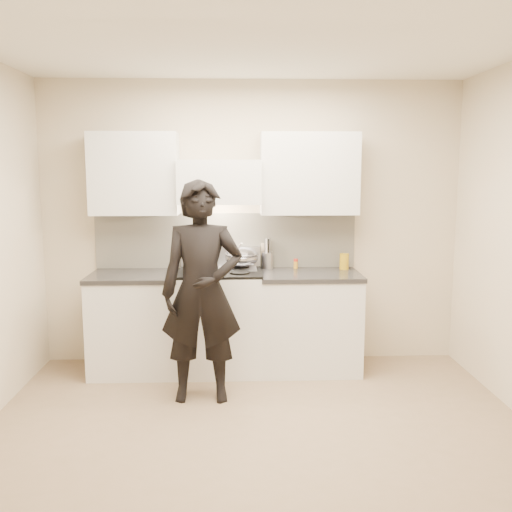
# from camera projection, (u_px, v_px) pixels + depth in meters

# --- Properties ---
(ground_plane) EXTENTS (4.00, 4.00, 0.00)m
(ground_plane) POSITION_uv_depth(u_px,v_px,m) (259.00, 439.00, 3.97)
(ground_plane) COLOR #876E57
(room_shell) EXTENTS (4.04, 3.54, 2.70)m
(room_shell) POSITION_uv_depth(u_px,v_px,m) (249.00, 207.00, 4.10)
(room_shell) COLOR #C1B69F
(room_shell) RESTS_ON ground
(stove) EXTENTS (0.76, 0.65, 0.96)m
(stove) POSITION_uv_depth(u_px,v_px,m) (221.00, 320.00, 5.30)
(stove) COLOR white
(stove) RESTS_ON ground
(counter_right) EXTENTS (0.92, 0.67, 0.92)m
(counter_right) POSITION_uv_depth(u_px,v_px,m) (309.00, 321.00, 5.33)
(counter_right) COLOR silver
(counter_right) RESTS_ON ground
(counter_left) EXTENTS (0.82, 0.67, 0.92)m
(counter_left) POSITION_uv_depth(u_px,v_px,m) (136.00, 323.00, 5.27)
(counter_left) COLOR silver
(counter_left) RESTS_ON ground
(wok) EXTENTS (0.32, 0.39, 0.26)m
(wok) POSITION_uv_depth(u_px,v_px,m) (242.00, 258.00, 5.32)
(wok) COLOR #A1A1AF
(wok) RESTS_ON stove
(stock_pot) EXTENTS (0.34, 0.27, 0.16)m
(stock_pot) POSITION_uv_depth(u_px,v_px,m) (200.00, 262.00, 5.10)
(stock_pot) COLOR #A1A1AF
(stock_pot) RESTS_ON stove
(utensil_crock) EXTENTS (0.11, 0.11, 0.29)m
(utensil_crock) POSITION_uv_depth(u_px,v_px,m) (267.00, 259.00, 5.48)
(utensil_crock) COLOR #A3A4AF
(utensil_crock) RESTS_ON counter_right
(spice_jar) EXTENTS (0.04, 0.04, 0.09)m
(spice_jar) POSITION_uv_depth(u_px,v_px,m) (296.00, 264.00, 5.48)
(spice_jar) COLOR gold
(spice_jar) RESTS_ON counter_right
(oil_glass) EXTENTS (0.09, 0.09, 0.15)m
(oil_glass) POSITION_uv_depth(u_px,v_px,m) (344.00, 261.00, 5.44)
(oil_glass) COLOR #B48C12
(oil_glass) RESTS_ON counter_right
(person) EXTENTS (0.66, 0.44, 1.79)m
(person) POSITION_uv_depth(u_px,v_px,m) (202.00, 292.00, 4.56)
(person) COLOR black
(person) RESTS_ON ground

